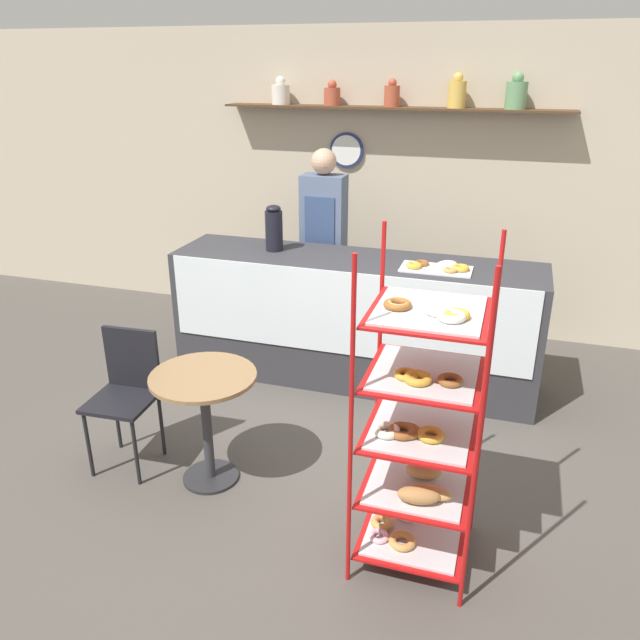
% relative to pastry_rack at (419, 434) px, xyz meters
% --- Properties ---
extents(ground_plane, '(14.00, 14.00, 0.00)m').
position_rel_pastry_rack_xyz_m(ground_plane, '(-0.80, 0.47, -0.74)').
color(ground_plane, '#4C4742').
extents(back_wall, '(10.00, 0.30, 2.70)m').
position_rel_pastry_rack_xyz_m(back_wall, '(-0.80, 3.14, 0.62)').
color(back_wall, beige).
rests_on(back_wall, ground_plane).
extents(display_counter, '(2.84, 0.67, 1.01)m').
position_rel_pastry_rack_xyz_m(display_counter, '(-0.80, 1.84, -0.24)').
color(display_counter, '#333338').
rests_on(display_counter, ground_plane).
extents(pastry_rack, '(0.57, 0.59, 1.69)m').
position_rel_pastry_rack_xyz_m(pastry_rack, '(0.00, 0.00, 0.00)').
color(pastry_rack, '#B71414').
rests_on(pastry_rack, ground_plane).
extents(person_worker, '(0.37, 0.23, 1.74)m').
position_rel_pastry_rack_xyz_m(person_worker, '(-1.23, 2.40, 0.22)').
color(person_worker, '#282833').
rests_on(person_worker, ground_plane).
extents(cafe_table, '(0.62, 0.62, 0.72)m').
position_rel_pastry_rack_xyz_m(cafe_table, '(-1.30, 0.27, -0.21)').
color(cafe_table, '#262628').
rests_on(cafe_table, ground_plane).
extents(cafe_chair, '(0.40, 0.40, 0.88)m').
position_rel_pastry_rack_xyz_m(cafe_chair, '(-1.86, 0.32, -0.20)').
color(cafe_chair, black).
rests_on(cafe_chair, ground_plane).
extents(coffee_carafe, '(0.14, 0.14, 0.36)m').
position_rel_pastry_rack_xyz_m(coffee_carafe, '(-1.47, 1.87, 0.44)').
color(coffee_carafe, black).
rests_on(coffee_carafe, display_counter).
extents(donut_tray_counter, '(0.51, 0.27, 0.05)m').
position_rel_pastry_rack_xyz_m(donut_tray_counter, '(-0.16, 1.76, 0.29)').
color(donut_tray_counter, silver).
rests_on(donut_tray_counter, display_counter).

